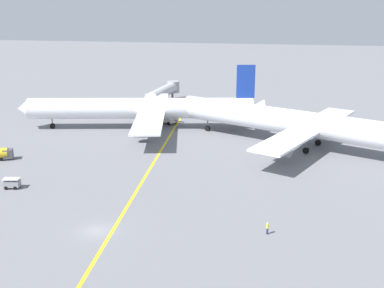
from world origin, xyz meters
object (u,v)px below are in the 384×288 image
Objects in this scene: airliner_at_gate_left at (143,109)px; gse_baggage_cart_trailing at (12,183)px; airliner_being_pushed at (299,123)px; gse_fuel_bowser_stubby at (0,153)px; pushback_tug at (166,119)px; jet_bridge at (165,91)px; ground_crew_ramp_agent_by_cones at (267,228)px.

airliner_at_gate_left reaches higher than gse_baggage_cart_trailing.
gse_fuel_bowser_stubby is (-57.46, -19.61, -3.86)m from airliner_being_pushed.
pushback_tug is at bearing 54.03° from airliner_at_gate_left.
pushback_tug is at bearing 155.07° from airliner_being_pushed.
airliner_at_gate_left is 2.85× the size of jet_bridge.
pushback_tug reaches higher than gse_baggage_cart_trailing.
airliner_being_pushed reaches higher than gse_baggage_cart_trailing.
gse_baggage_cart_trailing is 1.76× the size of ground_crew_ramp_agent_by_cones.
airliner_at_gate_left is at bearing -86.89° from jet_bridge.
airliner_being_pushed is 57.63m from gse_baggage_cart_trailing.
ground_crew_ramp_agent_by_cones is (42.32, -8.67, 0.02)m from gse_baggage_cart_trailing.
pushback_tug is 24.30m from jet_bridge.
jet_bridge is at bearing 71.70° from gse_fuel_bowser_stubby.
jet_bridge reaches higher than pushback_tug.
airliner_being_pushed is 7.30× the size of pushback_tug.
pushback_tug is 1.51× the size of gse_fuel_bowser_stubby.
airliner_being_pushed is at bearing -24.93° from pushback_tug.
jet_bridge reaches higher than ground_crew_ramp_agent_by_cones.
gse_fuel_bowser_stubby is at bearing -108.30° from jet_bridge.
airliner_at_gate_left is 59.71m from ground_crew_ramp_agent_by_cones.
gse_fuel_bowser_stubby is 56.84m from ground_crew_ramp_agent_by_cones.
gse_fuel_bowser_stubby is at bearing 127.92° from gse_baggage_cart_trailing.
airliner_being_pushed is 35.89m from pushback_tug.
airliner_being_pushed reaches higher than pushback_tug.
gse_fuel_bowser_stubby is 61.19m from jet_bridge.
gse_baggage_cart_trailing is 0.57× the size of gse_fuel_bowser_stubby.
pushback_tug is at bearing 115.91° from ground_crew_ramp_agent_by_cones.
gse_fuel_bowser_stubby is at bearing -125.94° from airliner_at_gate_left.
ground_crew_ramp_agent_by_cones is at bearing -57.83° from airliner_at_gate_left.
jet_bridge is at bearing 134.87° from airliner_being_pushed.
airliner_at_gate_left is at bearing 166.10° from airliner_being_pushed.
ground_crew_ramp_agent_by_cones is (27.40, -56.39, -0.30)m from pushback_tug.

